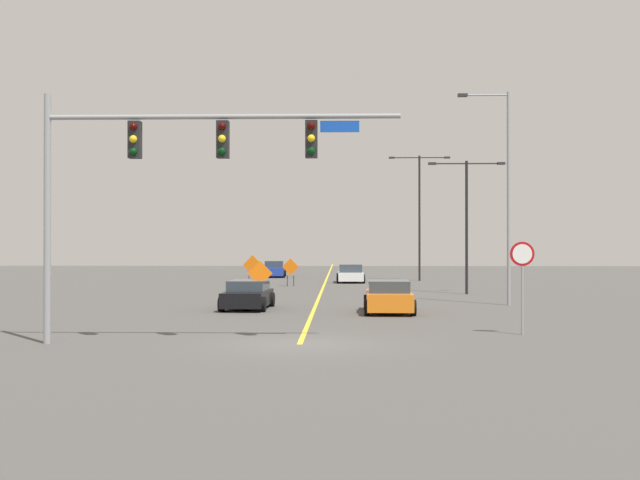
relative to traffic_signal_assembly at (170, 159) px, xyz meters
name	(u,v)px	position (x,y,z in m)	size (l,w,h in m)	color
ground	(300,344)	(3.66, 0.02, -5.24)	(160.72, 160.72, 0.00)	#4C4947
road_centre_stripe	(327,277)	(3.66, 44.66, -5.23)	(0.16, 89.29, 0.01)	yellow
traffic_signal_assembly	(170,159)	(0.00, 0.00, 0.00)	(10.11, 0.44, 7.09)	gray
stop_sign	(522,269)	(10.48, 2.53, -3.20)	(0.76, 0.07, 2.90)	gray
street_lamp_mid_right	(505,188)	(12.46, 14.39, 0.21)	(2.42, 0.24, 9.92)	gray
street_lamp_near_right	(467,213)	(11.98, 22.42, -0.65)	(4.34, 0.24, 7.58)	black
street_lamp_far_left	(419,207)	(10.95, 38.54, 0.51)	(4.74, 0.24, 9.73)	black
construction_sign_right_shoulder	(260,275)	(0.59, 18.78, -4.02)	(1.30, 0.31, 1.96)	orange
construction_sign_right_lane	(291,268)	(1.43, 30.36, -4.03)	(1.13, 0.18, 1.89)	orange
construction_sign_median_far	(253,266)	(-1.15, 30.52, -3.90)	(1.35, 0.27, 2.11)	orange
car_black_approaching	(248,295)	(0.76, 11.98, -4.63)	(2.11, 4.13, 1.25)	black
car_white_far	(350,274)	(5.54, 35.59, -4.60)	(2.09, 3.88, 1.35)	white
car_blue_passing	(274,269)	(-0.95, 45.35, -4.58)	(2.12, 4.57, 1.40)	#1E389E
car_orange_near	(389,297)	(6.80, 10.32, -4.61)	(2.13, 4.26, 1.33)	orange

